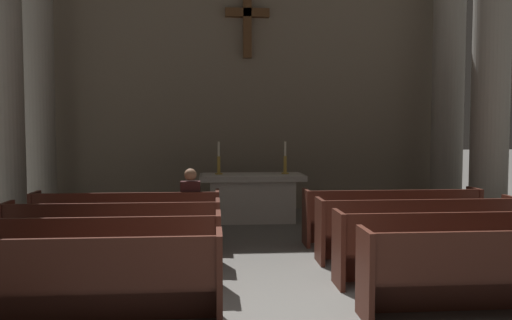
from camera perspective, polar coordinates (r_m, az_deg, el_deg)
pew_left_row_1 at (r=5.47m, az=-20.02°, el=-12.58°), size 2.99×0.50×0.95m
pew_left_row_2 at (r=6.53m, az=-17.35°, el=-9.89°), size 2.99×0.50×0.95m
pew_left_row_3 at (r=7.61m, az=-15.47°, el=-7.94°), size 2.99×0.50×0.95m
pew_left_row_4 at (r=8.71m, az=-14.06°, el=-6.47°), size 2.99×0.50×0.95m
pew_right_row_1 at (r=6.08m, az=25.66°, el=-11.10°), size 2.99×0.50×0.95m
pew_right_row_2 at (r=7.05m, az=20.97°, el=-8.98°), size 2.99×0.50×0.95m
pew_right_row_3 at (r=8.06m, az=17.47°, el=-7.34°), size 2.99×0.50×0.95m
pew_right_row_4 at (r=9.10m, az=14.78°, el=-6.05°), size 2.99×0.50×0.95m
column_left_third at (r=10.57m, az=-26.35°, el=10.65°), size 1.08×1.08×6.87m
column_right_third at (r=11.24m, az=24.62°, el=10.25°), size 1.08×1.08×6.87m
column_left_fourth at (r=12.31m, az=-23.10°, el=9.68°), size 1.08×1.08×6.87m
column_right_fourth at (r=12.89m, az=20.53°, el=9.45°), size 1.08×1.08×6.87m
altar at (r=10.88m, az=-0.43°, el=-4.06°), size 2.20×0.90×1.01m
candlestick_left at (r=10.78m, az=-4.15°, el=-0.42°), size 0.16×0.16×0.68m
candlestick_right at (r=10.88m, az=3.24°, el=-0.38°), size 0.16×0.16×0.68m
apse_with_cross at (r=12.74m, az=-1.04°, el=12.92°), size 10.40×0.45×8.09m
lone_worshipper at (r=8.60m, az=-7.22°, el=-5.06°), size 0.32×0.43×1.32m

